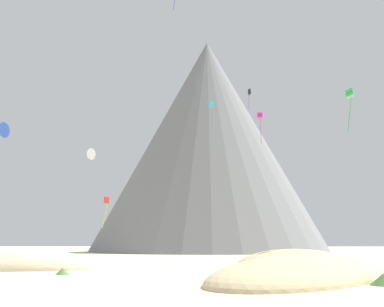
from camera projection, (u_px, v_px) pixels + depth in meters
ground_plane at (102, 285)px, 28.96m from camera, size 400.00×400.00×0.00m
dune_foreground_right at (304, 279)px, 32.86m from camera, size 20.40×24.21×3.59m
dune_midground at (297, 269)px, 44.60m from camera, size 13.19×26.38×3.93m
bush_near_right at (384, 279)px, 28.29m from camera, size 2.39×2.39×0.76m
bush_mid_center at (63, 271)px, 37.24m from camera, size 1.39×1.39×0.58m
bush_far_left at (309, 276)px, 33.18m from camera, size 3.68×3.68×0.44m
rock_massif at (207, 150)px, 126.37m from camera, size 65.26×65.26×59.42m
kite_green_mid at (350, 94)px, 52.80m from camera, size 1.17×1.13×5.19m
kite_magenta_mid at (260, 117)px, 68.92m from camera, size 0.95×0.99×4.81m
kite_red_low at (106, 205)px, 65.56m from camera, size 0.91×0.46×4.54m
kite_white_mid at (92, 154)px, 89.24m from camera, size 2.38×1.68×2.28m
kite_cyan_mid at (212, 104)px, 52.83m from camera, size 0.54×0.45×0.77m
kite_blue_mid at (5, 130)px, 67.18m from camera, size 2.52×1.79×2.31m
kite_black_high at (249, 94)px, 84.73m from camera, size 0.54×0.96×3.83m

